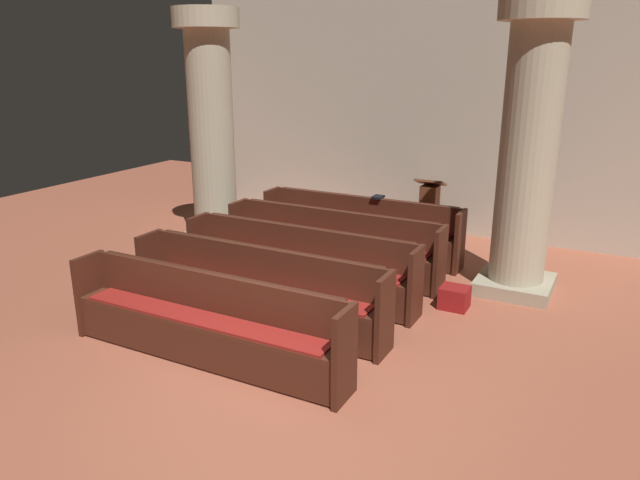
# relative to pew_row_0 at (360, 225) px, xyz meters

# --- Properties ---
(ground_plane) EXTENTS (19.20, 19.20, 0.00)m
(ground_plane) POSITION_rel_pew_row_0_xyz_m (0.90, -4.12, -0.49)
(ground_plane) COLOR #AD5B42
(back_wall) EXTENTS (10.00, 0.16, 4.50)m
(back_wall) POSITION_rel_pew_row_0_xyz_m (0.90, 1.96, 1.76)
(back_wall) COLOR beige
(back_wall) RESTS_ON ground
(pew_row_0) EXTENTS (3.26, 0.47, 0.91)m
(pew_row_0) POSITION_rel_pew_row_0_xyz_m (0.00, 0.00, 0.00)
(pew_row_0) COLOR #4C2316
(pew_row_0) RESTS_ON ground
(pew_row_1) EXTENTS (3.26, 0.46, 0.91)m
(pew_row_1) POSITION_rel_pew_row_0_xyz_m (0.00, -0.97, 0.00)
(pew_row_1) COLOR #4C2316
(pew_row_1) RESTS_ON ground
(pew_row_2) EXTENTS (3.26, 0.46, 0.91)m
(pew_row_2) POSITION_rel_pew_row_0_xyz_m (0.00, -1.94, 0.00)
(pew_row_2) COLOR #4C2316
(pew_row_2) RESTS_ON ground
(pew_row_3) EXTENTS (3.26, 0.47, 0.91)m
(pew_row_3) POSITION_rel_pew_row_0_xyz_m (0.00, -2.91, 0.00)
(pew_row_3) COLOR #4C2316
(pew_row_3) RESTS_ON ground
(pew_row_4) EXTENTS (3.26, 0.46, 0.91)m
(pew_row_4) POSITION_rel_pew_row_0_xyz_m (0.00, -3.88, 0.00)
(pew_row_4) COLOR #4C2316
(pew_row_4) RESTS_ON ground
(pillar_aisle_side) EXTENTS (1.03, 1.03, 3.75)m
(pillar_aisle_side) POSITION_rel_pew_row_0_xyz_m (2.48, -0.40, 1.45)
(pillar_aisle_side) COLOR tan
(pillar_aisle_side) RESTS_ON ground
(pillar_far_side) EXTENTS (1.03, 1.03, 3.75)m
(pillar_far_side) POSITION_rel_pew_row_0_xyz_m (-2.43, -0.48, 1.45)
(pillar_far_side) COLOR tan
(pillar_far_side) RESTS_ON ground
(lectern) EXTENTS (0.48, 0.45, 1.08)m
(lectern) POSITION_rel_pew_row_0_xyz_m (0.72, 1.28, -0.04)
(lectern) COLOR brown
(lectern) RESTS_ON ground
(hymn_book) EXTENTS (0.15, 0.22, 0.03)m
(hymn_book) POSITION_rel_pew_row_0_xyz_m (0.22, 0.19, 0.44)
(hymn_book) COLOR black
(hymn_book) RESTS_ON pew_row_0
(kneeler_box_red) EXTENTS (0.35, 0.31, 0.28)m
(kneeler_box_red) POSITION_rel_pew_row_0_xyz_m (1.92, -1.35, -0.35)
(kneeler_box_red) COLOR maroon
(kneeler_box_red) RESTS_ON ground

